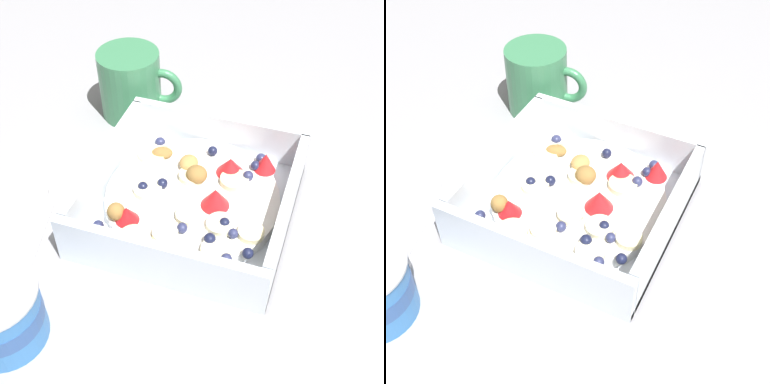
{
  "view_description": "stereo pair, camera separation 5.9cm",
  "coord_description": "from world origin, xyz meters",
  "views": [
    {
      "loc": [
        -0.15,
        0.39,
        0.45
      ],
      "look_at": [
        -0.02,
        0.0,
        0.03
      ],
      "focal_mm": 50.63,
      "sensor_mm": 36.0,
      "label": 1
    },
    {
      "loc": [
        -0.2,
        0.37,
        0.45
      ],
      "look_at": [
        -0.02,
        0.0,
        0.03
      ],
      "focal_mm": 50.63,
      "sensor_mm": 36.0,
      "label": 2
    }
  ],
  "objects": [
    {
      "name": "ground_plane",
      "position": [
        0.0,
        0.0,
        0.0
      ],
      "size": [
        2.4,
        2.4,
        0.0
      ],
      "primitive_type": "plane",
      "color": "#9E9EA3"
    },
    {
      "name": "fruit_bowl",
      "position": [
        -0.02,
        0.0,
        0.02
      ],
      "size": [
        0.22,
        0.22,
        0.06
      ],
      "color": "white",
      "rests_on": "ground"
    },
    {
      "name": "coffee_mug",
      "position": [
        0.12,
        -0.15,
        0.05
      ],
      "size": [
        0.11,
        0.08,
        0.09
      ],
      "color": "#3D8456",
      "rests_on": "ground"
    },
    {
      "name": "spoon",
      "position": [
        0.13,
        0.05,
        0.0
      ],
      "size": [
        0.06,
        0.17,
        0.01
      ],
      "color": "silver",
      "rests_on": "ground"
    }
  ]
}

